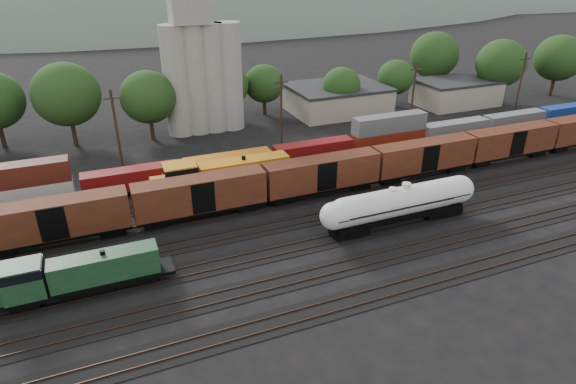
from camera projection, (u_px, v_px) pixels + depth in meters
name	position (u px, v px, depth m)	size (l,w,h in m)	color
ground	(255.00, 231.00, 53.68)	(600.00, 600.00, 0.00)	black
tracks	(255.00, 230.00, 53.66)	(180.00, 33.20, 0.20)	black
green_locomotive	(73.00, 275.00, 42.18)	(15.55, 2.74, 4.11)	black
tank_car_a	(404.00, 202.00, 53.76)	(18.48, 3.31, 4.84)	silver
tank_car_b	(391.00, 206.00, 53.25)	(17.39, 3.11, 4.56)	silver
orange_locomotive	(219.00, 176.00, 60.38)	(19.32, 3.22, 4.83)	black
boxcar_string	(322.00, 174.00, 60.12)	(169.00, 2.90, 4.20)	black
container_wall	(218.00, 163.00, 65.05)	(165.60, 2.60, 5.80)	black
grain_silo	(201.00, 66.00, 79.78)	(13.40, 5.00, 29.00)	gray
industrial_sheds	(225.00, 116.00, 84.12)	(119.38, 17.26, 5.10)	#9E937F
tree_band	(150.00, 90.00, 79.13)	(165.90, 22.09, 14.41)	black
utility_poles	(204.00, 121.00, 69.23)	(122.20, 0.36, 12.00)	black
distant_hills	(153.00, 47.00, 286.95)	(860.00, 286.00, 130.00)	#59665B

